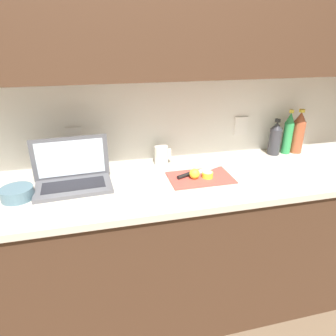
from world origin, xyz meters
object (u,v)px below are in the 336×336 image
(lemon_half_cut, at_px, (207,175))
(lemon_whole_beside, at_px, (195,174))
(laptop, at_px, (73,175))
(measuring_cup, at_px, (161,155))
(bowl_white, at_px, (17,193))
(bottle_water_clear, at_px, (298,133))
(cutting_board, at_px, (200,178))
(bottle_green_soda, at_px, (275,139))
(knife, at_px, (191,174))
(bottle_oil_tall, at_px, (288,134))

(lemon_half_cut, xyz_separation_m, lemon_whole_beside, (-0.07, 0.00, 0.01))
(laptop, relative_size, measuring_cup, 3.49)
(bowl_white, bearing_deg, lemon_half_cut, -0.34)
(bottle_water_clear, xyz_separation_m, measuring_cup, (-0.92, 0.01, -0.08))
(cutting_board, relative_size, bowl_white, 2.29)
(laptop, relative_size, lemon_whole_beside, 7.05)
(bottle_green_soda, distance_m, measuring_cup, 0.76)
(cutting_board, distance_m, lemon_half_cut, 0.04)
(cutting_board, height_order, knife, knife)
(cutting_board, height_order, bottle_oil_tall, bottle_oil_tall)
(laptop, xyz_separation_m, measuring_cup, (0.51, 0.17, -0.00))
(laptop, bearing_deg, bottle_oil_tall, 3.36)
(lemon_whole_beside, xyz_separation_m, measuring_cup, (-0.13, 0.26, 0.02))
(lemon_half_cut, xyz_separation_m, measuring_cup, (-0.20, 0.26, 0.03))
(cutting_board, xyz_separation_m, bottle_green_soda, (0.60, 0.24, 0.10))
(knife, xyz_separation_m, measuring_cup, (-0.12, 0.21, 0.04))
(laptop, bearing_deg, bottle_green_soda, 3.84)
(bottle_water_clear, bearing_deg, knife, -165.66)
(cutting_board, height_order, measuring_cup, measuring_cup)
(cutting_board, xyz_separation_m, bottle_water_clear, (0.76, 0.24, 0.13))
(cutting_board, relative_size, bottle_oil_tall, 1.19)
(measuring_cup, bearing_deg, lemon_half_cut, -53.02)
(cutting_board, relative_size, bottle_green_soda, 1.46)
(bottle_green_soda, relative_size, measuring_cup, 2.07)
(lemon_half_cut, relative_size, measuring_cup, 0.53)
(knife, height_order, lemon_half_cut, lemon_half_cut)
(knife, xyz_separation_m, bottle_green_soda, (0.64, 0.21, 0.09))
(lemon_half_cut, distance_m, bowl_white, 0.96)
(bottle_green_soda, height_order, measuring_cup, bottle_green_soda)
(bottle_green_soda, xyz_separation_m, bottle_oil_tall, (0.09, 0.00, 0.03))
(knife, relative_size, lemon_half_cut, 4.67)
(lemon_half_cut, distance_m, bottle_green_soda, 0.62)
(lemon_whole_beside, relative_size, bottle_green_soda, 0.24)
(knife, bearing_deg, laptop, 151.11)
(lemon_whole_beside, height_order, bottle_green_soda, bottle_green_soda)
(cutting_board, height_order, lemon_whole_beside, lemon_whole_beside)
(lemon_half_cut, bearing_deg, bottle_water_clear, 19.45)
(bottle_oil_tall, bearing_deg, bottle_water_clear, 0.00)
(bottle_green_soda, height_order, bottle_oil_tall, bottle_oil_tall)
(bowl_white, bearing_deg, bottle_oil_tall, 8.84)
(laptop, bearing_deg, bottle_water_clear, 3.00)
(lemon_half_cut, relative_size, lemon_whole_beside, 1.07)
(measuring_cup, height_order, bowl_white, measuring_cup)
(cutting_board, relative_size, knife, 1.23)
(knife, relative_size, bottle_water_clear, 0.97)
(bottle_green_soda, height_order, bottle_water_clear, bottle_water_clear)
(bowl_white, bearing_deg, cutting_board, 0.48)
(lemon_half_cut, xyz_separation_m, bottle_water_clear, (0.73, 0.26, 0.11))
(knife, relative_size, bottle_green_soda, 1.19)
(knife, bearing_deg, lemon_half_cut, -58.46)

